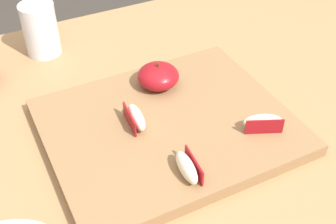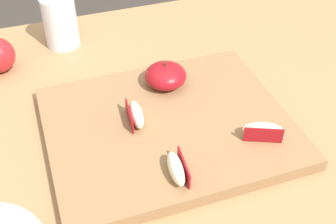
% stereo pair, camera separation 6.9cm
% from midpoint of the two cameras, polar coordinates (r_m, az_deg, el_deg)
% --- Properties ---
extents(dining_table, '(1.34, 0.89, 0.75)m').
position_cam_midpoint_polar(dining_table, '(0.79, 3.10, -8.31)').
color(dining_table, '#9E754C').
rests_on(dining_table, ground_plane).
extents(cutting_board, '(0.38, 0.32, 0.02)m').
position_cam_midpoint_polar(cutting_board, '(0.71, 2.78, -2.02)').
color(cutting_board, olive).
rests_on(cutting_board, dining_table).
extents(apple_half_skin_up, '(0.07, 0.07, 0.05)m').
position_cam_midpoint_polar(apple_half_skin_up, '(0.77, 2.27, 4.63)').
color(apple_half_skin_up, maroon).
rests_on(apple_half_skin_up, cutting_board).
extents(apple_wedge_right, '(0.03, 0.06, 0.03)m').
position_cam_midpoint_polar(apple_wedge_right, '(0.61, 4.38, -7.42)').
color(apple_wedge_right, '#F4EACC').
rests_on(apple_wedge_right, cutting_board).
extents(apple_wedge_front, '(0.03, 0.06, 0.03)m').
position_cam_midpoint_polar(apple_wedge_front, '(0.69, -1.36, -0.47)').
color(apple_wedge_front, '#F4EACC').
rests_on(apple_wedge_front, cutting_board).
extents(apple_wedge_back, '(0.06, 0.04, 0.03)m').
position_cam_midpoint_polar(apple_wedge_back, '(0.69, 14.96, -2.46)').
color(apple_wedge_back, '#F4EACC').
rests_on(apple_wedge_back, cutting_board).
extents(drinking_glass_water, '(0.07, 0.07, 0.10)m').
position_cam_midpoint_polar(drinking_glass_water, '(0.92, -11.65, 11.28)').
color(drinking_glass_water, silver).
rests_on(drinking_glass_water, dining_table).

